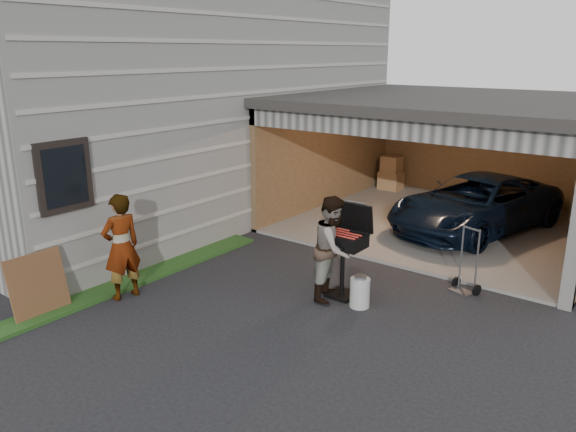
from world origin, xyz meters
name	(u,v)px	position (x,y,z in m)	size (l,w,h in m)	color
ground	(223,322)	(0.00, 0.00, 0.00)	(80.00, 80.00, 0.00)	black
house	(157,96)	(-6.00, 4.00, 2.75)	(7.00, 11.00, 5.50)	#474744
groundcover_strip	(75,303)	(-2.25, -1.00, 0.03)	(0.50, 8.00, 0.06)	#193814
garage	(458,143)	(0.76, 6.79, 1.87)	(6.80, 6.30, 2.90)	#605E59
minivan	(476,207)	(1.43, 6.38, 0.60)	(1.99, 4.31, 1.20)	black
woman	(121,247)	(-1.86, -0.33, 0.86)	(0.63, 0.41, 1.72)	silver
man	(334,248)	(0.80, 1.71, 0.84)	(0.82, 0.64, 1.68)	#513420
bbq_grill	(344,243)	(0.90, 1.87, 0.90)	(0.68, 0.60, 1.51)	black
propane_tank	(360,293)	(1.33, 1.67, 0.23)	(0.31, 0.31, 0.47)	beige
plywood_panel	(38,285)	(-2.34, -1.50, 0.48)	(0.04, 0.87, 0.97)	brown
hand_truck	(465,280)	(2.42, 3.20, 0.21)	(0.49, 0.44, 1.11)	slate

